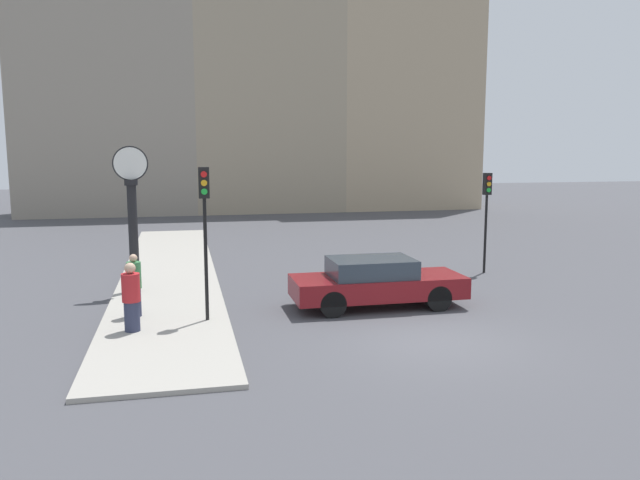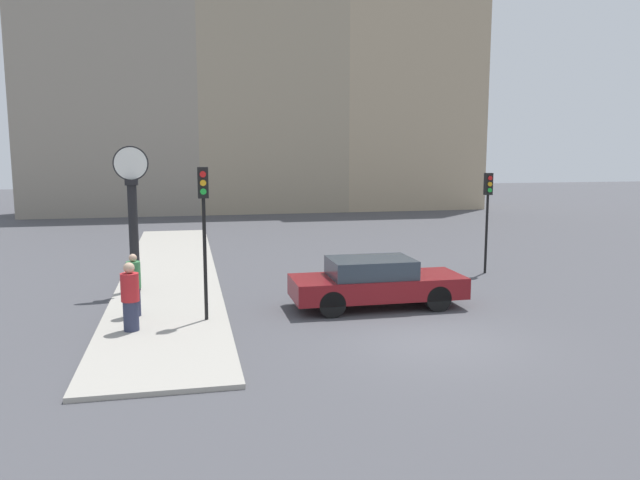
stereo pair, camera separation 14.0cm
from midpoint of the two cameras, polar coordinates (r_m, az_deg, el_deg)
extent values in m
plane|color=#47474C|center=(14.70, 10.38, -9.09)|extent=(120.00, 120.00, 0.00)
cube|color=#A39E93|center=(22.53, -13.35, -2.93)|extent=(3.15, 22.36, 0.10)
cube|color=gray|center=(44.35, -18.61, 12.33)|extent=(11.32, 5.00, 15.54)
cube|color=gray|center=(44.49, -4.46, 12.33)|extent=(10.06, 5.00, 14.95)
cube|color=tan|center=(47.14, 8.20, 14.66)|extent=(10.17, 5.00, 19.22)
cube|color=maroon|center=(17.40, 5.48, -4.23)|extent=(4.75, 1.79, 0.58)
cube|color=#2D3842|center=(17.24, 4.90, -2.51)|extent=(2.28, 1.62, 0.50)
cylinder|color=black|center=(18.66, 9.06, -4.18)|extent=(0.71, 0.22, 0.71)
cylinder|color=black|center=(17.24, 10.96, -5.27)|extent=(0.71, 0.22, 0.71)
cylinder|color=black|center=(17.82, 0.16, -4.67)|extent=(0.71, 0.22, 0.71)
cylinder|color=black|center=(16.33, 1.35, -5.89)|extent=(0.71, 0.22, 0.71)
cylinder|color=black|center=(15.75, -10.22, -1.78)|extent=(0.09, 0.09, 3.06)
cube|color=black|center=(15.53, -10.40, 5.18)|extent=(0.26, 0.20, 0.76)
cylinder|color=red|center=(15.40, -10.41, 5.93)|extent=(0.15, 0.04, 0.15)
cylinder|color=orange|center=(15.41, -10.39, 5.15)|extent=(0.15, 0.04, 0.15)
cylinder|color=green|center=(15.42, -10.36, 4.38)|extent=(0.15, 0.04, 0.15)
cylinder|color=black|center=(22.70, 15.14, 0.51)|extent=(0.09, 0.09, 2.77)
cube|color=black|center=(22.54, 15.31, 4.97)|extent=(0.26, 0.20, 0.76)
cylinder|color=red|center=(22.42, 15.47, 5.48)|extent=(0.15, 0.04, 0.15)
cylinder|color=orange|center=(22.43, 15.45, 4.95)|extent=(0.15, 0.04, 0.15)
cylinder|color=green|center=(22.44, 15.43, 4.41)|extent=(0.15, 0.04, 0.15)
cylinder|color=black|center=(19.51, -16.45, 0.14)|extent=(0.28, 0.28, 3.20)
cube|color=black|center=(19.35, -16.66, 5.08)|extent=(0.36, 0.36, 0.17)
cylinder|color=black|center=(19.33, -16.73, 6.73)|extent=(1.02, 0.04, 1.02)
cylinder|color=white|center=(19.33, -16.73, 6.73)|extent=(0.95, 0.06, 0.95)
cylinder|color=#2D334C|center=(16.76, -16.35, -5.45)|extent=(0.30, 0.30, 0.73)
cylinder|color=#387A47|center=(16.61, -16.45, -3.08)|extent=(0.36, 0.36, 0.68)
sphere|color=tan|center=(16.53, -16.51, -1.57)|extent=(0.20, 0.20, 0.20)
cylinder|color=#2D334C|center=(15.46, -16.64, -6.66)|extent=(0.36, 0.36, 0.71)
cylinder|color=red|center=(15.30, -16.75, -4.16)|extent=(0.42, 0.42, 0.67)
sphere|color=tan|center=(15.21, -16.82, -2.46)|extent=(0.26, 0.26, 0.26)
camera|label=1|loc=(0.07, -89.79, 0.03)|focal=35.00mm
camera|label=2|loc=(0.07, 90.21, -0.03)|focal=35.00mm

